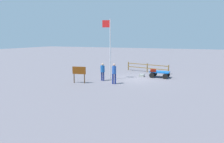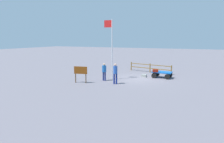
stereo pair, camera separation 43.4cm
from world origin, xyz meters
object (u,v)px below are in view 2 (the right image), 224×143
(worker_trailing, at_px, (115,72))
(flagpole, at_px, (111,45))
(luggage_cart, at_px, (162,73))
(signboard, at_px, (81,72))
(suitcase_maroon, at_px, (144,76))
(worker_lead, at_px, (104,70))
(suitcase_dark, at_px, (155,71))

(worker_trailing, height_order, flagpole, flagpole)
(luggage_cart, relative_size, signboard, 1.31)
(luggage_cart, height_order, worker_trailing, worker_trailing)
(signboard, bearing_deg, worker_trailing, -163.16)
(suitcase_maroon, distance_m, flagpole, 4.65)
(suitcase_maroon, relative_size, worker_trailing, 0.28)
(worker_lead, bearing_deg, luggage_cart, -141.36)
(suitcase_maroon, bearing_deg, signboard, 49.90)
(luggage_cart, relative_size, suitcase_dark, 3.16)
(worker_lead, xyz_separation_m, signboard, (1.40, 1.70, 0.03))
(worker_trailing, bearing_deg, signboard, 16.84)
(suitcase_maroon, distance_m, worker_lead, 4.37)
(worker_trailing, bearing_deg, luggage_cart, -124.29)
(luggage_cart, bearing_deg, flagpole, 33.87)
(suitcase_dark, height_order, worker_lead, worker_lead)
(worker_lead, distance_m, signboard, 2.20)
(suitcase_maroon, height_order, worker_trailing, worker_trailing)
(worker_trailing, xyz_separation_m, signboard, (2.87, 0.87, -0.04))
(suitcase_dark, distance_m, signboard, 7.20)
(luggage_cart, xyz_separation_m, suitcase_dark, (0.53, 0.43, 0.29))
(luggage_cart, relative_size, worker_lead, 1.18)
(suitcase_dark, height_order, worker_trailing, worker_trailing)
(suitcase_dark, bearing_deg, suitcase_maroon, -6.78)
(luggage_cart, xyz_separation_m, worker_lead, (4.46, 3.57, 0.51))
(signboard, bearing_deg, flagpole, -124.89)
(luggage_cart, relative_size, flagpole, 0.34)
(worker_lead, xyz_separation_m, flagpole, (-0.33, -0.80, 2.28))
(worker_lead, relative_size, flagpole, 0.29)
(signboard, bearing_deg, suitcase_dark, -137.82)
(worker_lead, bearing_deg, suitcase_dark, -141.41)
(flagpole, bearing_deg, worker_lead, 67.22)
(suitcase_dark, distance_m, flagpole, 4.96)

